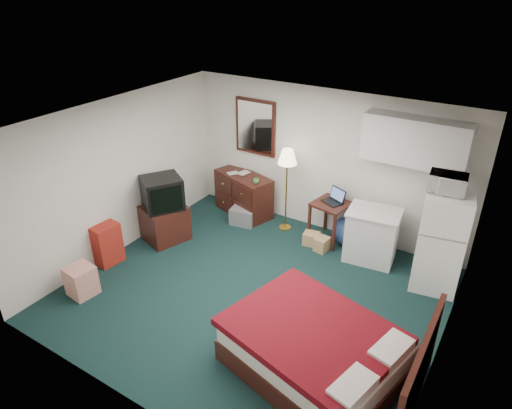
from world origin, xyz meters
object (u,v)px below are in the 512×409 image
Objects in this scene: desk at (330,221)px; fridge at (441,241)px; bed at (314,350)px; tv_stand at (165,223)px; kitchen_counter at (372,236)px; dresser at (244,194)px; suitcase at (108,244)px; floor_lamp at (286,190)px.

desk is 1.89m from fridge.
tv_stand reaches higher than bed.
kitchen_counter reaches higher than tv_stand.
tv_stand is (-3.19, -1.27, -0.11)m from kitchen_counter.
fridge reaches higher than bed.
desk is (1.78, -0.05, -0.04)m from dresser.
dresser is 1.61× the size of desk.
tv_stand is at bearing -94.78° from dresser.
kitchen_counter is at bearing 161.29° from fridge.
suitcase is at bearing -91.77° from dresser.
kitchen_counter reaches higher than suitcase.
floor_lamp is 2.16m from tv_stand.
dresser is 1.70× the size of tv_stand.
desk is 1.06× the size of suitcase.
desk is 2.81m from tv_stand.
kitchen_counter is 1.09m from fridge.
floor_lamp is at bearing 58.89° from suitcase.
floor_lamp reaches higher than tv_stand.
floor_lamp reaches higher than kitchen_counter.
floor_lamp reaches higher than dresser.
dresser is 0.76× the size of fridge.
kitchen_counter reaches higher than desk.
floor_lamp is 1.00× the size of fridge.
kitchen_counter is 0.45× the size of bed.
desk is at bearing 16.04° from dresser.
suitcase is (-0.27, -1.02, 0.03)m from tv_stand.
tv_stand is 1.00× the size of suitcase.
tv_stand is 1.06m from suitcase.
desk is 3.64m from suitcase.
kitchen_counter is (2.57, -0.24, 0.03)m from dresser.
fridge reaches higher than desk.
tv_stand is at bearing -165.27° from kitchen_counter.
fridge reaches higher than suitcase.
suitcase is at bearing -170.33° from bed.
fridge is at bearing 11.16° from dresser.
desk is at bearing 159.76° from kitchen_counter.
floor_lamp is 0.81× the size of bed.
tv_stand is (-4.22, -1.09, -0.44)m from fridge.
floor_lamp is 2.24× the size of tv_stand.
bed is (0.23, -2.55, -0.12)m from kitchen_counter.
kitchen_counter is at bearing 39.69° from suitcase.
dresser is at bearing 164.33° from fridge.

